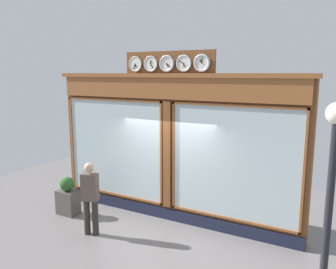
# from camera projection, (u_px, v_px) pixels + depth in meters

# --- Properties ---
(shop_facade) EXTENTS (6.64, 0.42, 4.14)m
(shop_facade) POSITION_uv_depth(u_px,v_px,m) (170.00, 147.00, 8.40)
(shop_facade) COLOR brown
(shop_facade) RESTS_ON ground_plane
(pedestrian) EXTENTS (0.41, 0.33, 1.69)m
(pedestrian) POSITION_uv_depth(u_px,v_px,m) (90.00, 195.00, 7.63)
(pedestrian) COLOR #312A24
(pedestrian) RESTS_ON ground_plane
(street_lamp) EXTENTS (0.28, 0.28, 3.29)m
(street_lamp) POSITION_uv_depth(u_px,v_px,m) (331.00, 187.00, 4.34)
(street_lamp) COLOR black
(street_lamp) RESTS_ON ground_plane
(planter_box) EXTENTS (0.56, 0.36, 0.63)m
(planter_box) POSITION_uv_depth(u_px,v_px,m) (68.00, 202.00, 8.87)
(planter_box) COLOR #4C4742
(planter_box) RESTS_ON ground_plane
(planter_shrub) EXTENTS (0.37, 0.37, 0.37)m
(planter_shrub) POSITION_uv_depth(u_px,v_px,m) (67.00, 184.00, 8.78)
(planter_shrub) COLOR #285623
(planter_shrub) RESTS_ON planter_box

